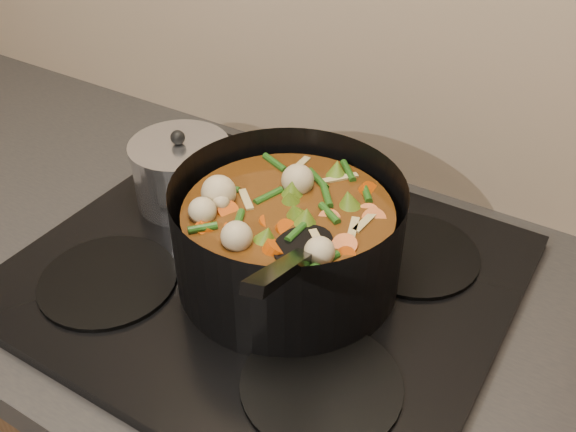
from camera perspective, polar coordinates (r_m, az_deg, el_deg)
The scene contains 3 objects.
stovetop at distance 0.87m, azimuth -2.09°, elevation -5.09°, with size 0.62×0.54×0.03m.
stockpot at distance 0.81m, azimuth 0.00°, elevation -1.90°, with size 0.30×0.38×0.21m.
saucepan at distance 0.97m, azimuth -9.42°, elevation 3.85°, with size 0.15×0.15×0.12m.
Camera 1 is at (0.37, 1.40, 1.50)m, focal length 40.00 mm.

